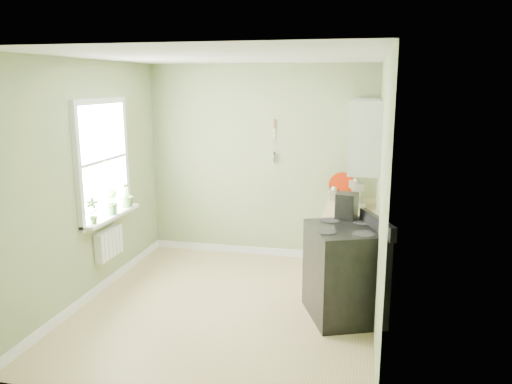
% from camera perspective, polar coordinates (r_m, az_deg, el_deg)
% --- Properties ---
extents(floor, '(3.20, 3.60, 0.02)m').
position_cam_1_polar(floor, '(5.73, -3.38, -13.00)').
color(floor, tan).
rests_on(floor, ground).
extents(ceiling, '(3.20, 3.60, 0.02)m').
position_cam_1_polar(ceiling, '(5.18, -3.77, 15.32)').
color(ceiling, white).
rests_on(ceiling, wall_back).
extents(wall_back, '(3.20, 0.02, 2.70)m').
position_cam_1_polar(wall_back, '(7.02, 0.52, 3.42)').
color(wall_back, '#90A16D').
rests_on(wall_back, floor).
extents(wall_left, '(0.02, 3.60, 2.70)m').
position_cam_1_polar(wall_left, '(5.93, -18.69, 1.11)').
color(wall_left, '#90A16D').
rests_on(wall_left, floor).
extents(wall_right, '(0.02, 3.60, 2.70)m').
position_cam_1_polar(wall_right, '(5.09, 14.14, -0.39)').
color(wall_right, '#90A16D').
rests_on(wall_right, floor).
extents(base_cabinets, '(0.60, 1.60, 0.87)m').
position_cam_1_polar(base_cabinets, '(6.30, 10.65, -6.42)').
color(base_cabinets, silver).
rests_on(base_cabinets, floor).
extents(countertop, '(0.64, 1.60, 0.04)m').
position_cam_1_polar(countertop, '(6.17, 10.73, -2.41)').
color(countertop, '#CFBC7E').
rests_on(countertop, base_cabinets).
extents(upper_cabinets, '(0.35, 1.40, 0.80)m').
position_cam_1_polar(upper_cabinets, '(6.10, 12.40, 6.52)').
color(upper_cabinets, silver).
rests_on(upper_cabinets, wall_right).
extents(window, '(0.06, 1.14, 1.44)m').
position_cam_1_polar(window, '(6.14, -17.17, 3.47)').
color(window, white).
rests_on(window, wall_left).
extents(window_sill, '(0.18, 1.14, 0.04)m').
position_cam_1_polar(window_sill, '(6.24, -16.19, -2.63)').
color(window_sill, white).
rests_on(window_sill, wall_left).
extents(radiator, '(0.12, 0.50, 0.35)m').
position_cam_1_polar(radiator, '(6.30, -16.47, -5.62)').
color(radiator, white).
rests_on(radiator, wall_left).
extents(wall_utensils, '(0.02, 0.14, 0.58)m').
position_cam_1_polar(wall_utensils, '(6.92, 2.10, 5.08)').
color(wall_utensils, '#CFBC7E').
rests_on(wall_utensils, wall_back).
extents(stove, '(0.98, 1.00, 1.11)m').
position_cam_1_polar(stove, '(5.39, 10.07, -8.96)').
color(stove, black).
rests_on(stove, floor).
extents(stand_mixer, '(0.25, 0.32, 0.35)m').
position_cam_1_polar(stand_mixer, '(6.39, 11.36, -0.36)').
color(stand_mixer, '#B2B2B7').
rests_on(stand_mixer, countertop).
extents(kettle, '(0.19, 0.11, 0.19)m').
position_cam_1_polar(kettle, '(6.69, 8.88, -0.15)').
color(kettle, silver).
rests_on(kettle, countertop).
extents(coffee_maker, '(0.25, 0.26, 0.36)m').
position_cam_1_polar(coffee_maker, '(5.55, 10.29, -2.04)').
color(coffee_maker, black).
rests_on(coffee_maker, countertop).
extents(red_tray, '(0.36, 0.08, 0.35)m').
position_cam_1_polar(red_tray, '(6.83, 9.79, 0.76)').
color(red_tray, '#A61F04').
rests_on(red_tray, countertop).
extents(jar, '(0.07, 0.07, 0.07)m').
position_cam_1_polar(jar, '(5.49, 8.39, -3.55)').
color(jar, tan).
rests_on(jar, countertop).
extents(plant_a, '(0.19, 0.18, 0.30)m').
position_cam_1_polar(plant_a, '(5.83, -18.20, -2.04)').
color(plant_a, '#4F7936').
rests_on(plant_a, window_sill).
extents(plant_b, '(0.22, 0.22, 0.31)m').
position_cam_1_polar(plant_b, '(6.20, -16.17, -1.06)').
color(plant_b, '#4F7936').
rests_on(plant_b, window_sill).
extents(plant_c, '(0.20, 0.20, 0.32)m').
position_cam_1_polar(plant_c, '(6.53, -14.58, -0.26)').
color(plant_c, '#4F7936').
rests_on(plant_c, window_sill).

